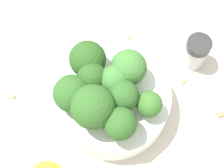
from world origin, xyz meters
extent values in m
plane|color=beige|center=(0.00, 0.00, 0.00)|extent=(3.00, 3.00, 0.00)
cylinder|color=white|center=(0.00, 0.00, 0.02)|extent=(0.16, 0.16, 0.05)
cylinder|color=#7A9E5B|center=(0.01, -0.01, 0.06)|extent=(0.02, 0.02, 0.02)
sphere|color=#3D7533|center=(0.01, -0.01, 0.08)|extent=(0.04, 0.04, 0.04)
cylinder|color=#8EB770|center=(0.05, 0.01, 0.06)|extent=(0.02, 0.02, 0.02)
sphere|color=#28511E|center=(0.05, 0.01, 0.08)|extent=(0.05, 0.05, 0.05)
cylinder|color=#7A9E5B|center=(-0.05, 0.01, 0.06)|extent=(0.02, 0.02, 0.03)
sphere|color=#2D5B23|center=(-0.05, 0.01, 0.08)|extent=(0.04, 0.04, 0.04)
cylinder|color=#8EB770|center=(-0.02, 0.03, 0.06)|extent=(0.02, 0.02, 0.03)
sphere|color=#2D5B23|center=(-0.02, 0.03, 0.09)|extent=(0.06, 0.06, 0.06)
cylinder|color=#84AD66|center=(-0.04, -0.03, 0.06)|extent=(0.02, 0.02, 0.02)
sphere|color=#386B28|center=(-0.04, -0.03, 0.07)|extent=(0.03, 0.03, 0.03)
cylinder|color=#7A9E5B|center=(-0.02, -0.01, 0.06)|extent=(0.03, 0.03, 0.03)
sphere|color=#2D5B23|center=(-0.02, -0.01, 0.08)|extent=(0.04, 0.04, 0.04)
cylinder|color=#8EB770|center=(0.01, -0.03, 0.06)|extent=(0.03, 0.03, 0.02)
sphere|color=#3D7533|center=(0.01, -0.03, 0.08)|extent=(0.05, 0.05, 0.05)
cylinder|color=#84AD66|center=(0.02, 0.02, 0.06)|extent=(0.02, 0.02, 0.02)
sphere|color=#28511E|center=(0.02, 0.02, 0.08)|extent=(0.04, 0.04, 0.04)
cylinder|color=#8EB770|center=(0.01, 0.05, 0.06)|extent=(0.02, 0.02, 0.02)
sphere|color=#2D5B23|center=(0.01, 0.05, 0.08)|extent=(0.05, 0.05, 0.05)
cylinder|color=#B2B7BC|center=(0.02, -0.14, 0.02)|extent=(0.03, 0.03, 0.04)
cylinder|color=#2D2D2D|center=(0.02, -0.14, 0.05)|extent=(0.04, 0.04, 0.01)
cube|color=#AD7F4C|center=(-0.07, -0.14, 0.00)|extent=(0.01, 0.01, 0.01)
cube|color=#AD7F4C|center=(0.09, -0.07, 0.00)|extent=(0.00, 0.01, 0.01)
cube|color=tan|center=(-0.01, -0.11, 0.00)|extent=(0.01, 0.01, 0.01)
cube|color=tan|center=(0.07, 0.13, 0.00)|extent=(0.01, 0.01, 0.01)
camera|label=1|loc=(-0.17, 0.07, 0.51)|focal=60.00mm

